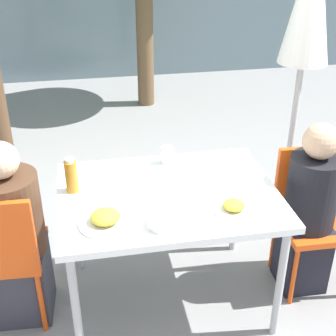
% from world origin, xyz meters
% --- Properties ---
extents(ground_plane, '(24.00, 24.00, 0.00)m').
position_xyz_m(ground_plane, '(0.00, 0.00, 0.00)').
color(ground_plane, gray).
extents(dining_table, '(1.19, 0.89, 0.76)m').
position_xyz_m(dining_table, '(0.00, 0.00, 0.70)').
color(dining_table, white).
rests_on(dining_table, ground).
extents(chair_left, '(0.42, 0.42, 0.88)m').
position_xyz_m(chair_left, '(-0.90, -0.03, 0.52)').
color(chair_left, '#E54C14').
rests_on(chair_left, ground).
extents(person_left, '(0.34, 0.34, 1.11)m').
position_xyz_m(person_left, '(-0.85, 0.05, 0.52)').
color(person_left, '#383842').
rests_on(person_left, ground).
extents(chair_right, '(0.41, 0.41, 0.88)m').
position_xyz_m(chair_right, '(0.90, 0.06, 0.52)').
color(chair_right, '#E54C14').
rests_on(chair_right, ground).
extents(person_right, '(0.30, 0.30, 1.10)m').
position_xyz_m(person_right, '(0.85, -0.02, 0.53)').
color(person_right, black).
rests_on(person_right, ground).
extents(closed_umbrella, '(0.36, 0.36, 2.08)m').
position_xyz_m(closed_umbrella, '(1.05, 0.72, 1.53)').
color(closed_umbrella, '#333333').
rests_on(closed_umbrella, ground).
extents(plate_0, '(0.26, 0.26, 0.07)m').
position_xyz_m(plate_0, '(-0.35, -0.24, 0.79)').
color(plate_0, white).
rests_on(plate_0, dining_table).
extents(plate_1, '(0.21, 0.21, 0.06)m').
position_xyz_m(plate_1, '(0.29, -0.24, 0.78)').
color(plate_1, white).
rests_on(plate_1, dining_table).
extents(bottle, '(0.07, 0.07, 0.20)m').
position_xyz_m(bottle, '(-0.51, 0.11, 0.85)').
color(bottle, '#B7751E').
rests_on(bottle, dining_table).
extents(drinking_cup, '(0.08, 0.08, 0.10)m').
position_xyz_m(drinking_cup, '(0.06, 0.34, 0.81)').
color(drinking_cup, white).
rests_on(drinking_cup, dining_table).
extents(salad_bowl, '(0.16, 0.16, 0.06)m').
position_xyz_m(salad_bowl, '(-0.08, -0.30, 0.79)').
color(salad_bowl, white).
rests_on(salad_bowl, dining_table).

